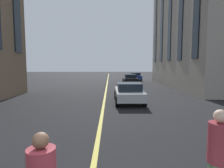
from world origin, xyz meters
TOP-DOWN VIEW (x-y plane):
  - lane_centre_line at (20.00, 0.00)m, footprint 80.00×0.16m
  - car_black_parked_a at (25.56, -3.29)m, footprint 4.40×1.95m
  - car_silver_parked_b at (11.80, -1.74)m, footprint 4.40×1.95m
  - car_blue_far at (32.11, -4.90)m, footprint 4.40×1.95m
  - pedestrian_far at (1.88, -2.33)m, footprint 0.38×0.38m

SIDE VIEW (x-z plane):
  - lane_centre_line at x=20.00m, z-range 0.00..0.01m
  - car_black_parked_a at x=25.56m, z-range 0.02..1.39m
  - car_silver_parked_b at x=11.80m, z-range 0.02..1.39m
  - car_blue_far at x=32.11m, z-range 0.02..1.39m
  - pedestrian_far at x=1.88m, z-range 0.00..1.80m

